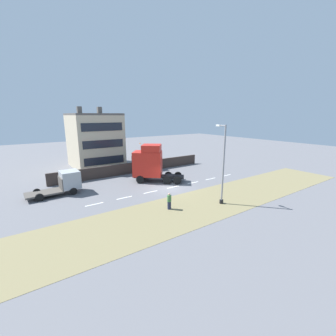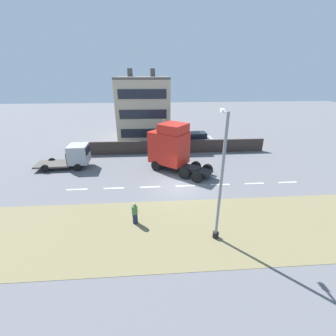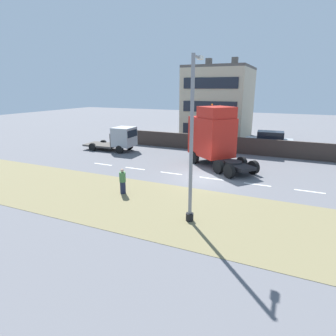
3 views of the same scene
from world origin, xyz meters
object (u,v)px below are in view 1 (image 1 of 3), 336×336
(lamp_post, at_px, (223,169))
(pedestrian, at_px, (169,201))
(lorry_cab, at_px, (150,163))
(parked_car, at_px, (149,162))
(flatbed_truck, at_px, (66,182))

(lamp_post, relative_size, pedestrian, 4.88)
(lorry_cab, bearing_deg, parked_car, 9.86)
(flatbed_truck, relative_size, pedestrian, 3.52)
(flatbed_truck, xyz_separation_m, lamp_post, (-11.98, -12.02, 2.20))
(parked_car, bearing_deg, lamp_post, 169.22)
(lamp_post, bearing_deg, parked_car, -6.41)
(flatbed_truck, xyz_separation_m, parked_car, (5.73, -14.01, -0.28))
(flatbed_truck, height_order, lamp_post, lamp_post)
(lorry_cab, relative_size, lamp_post, 0.84)
(lamp_post, bearing_deg, pedestrian, 70.83)
(parked_car, xyz_separation_m, lamp_post, (-17.71, 1.99, 2.49))
(lorry_cab, distance_m, pedestrian, 9.68)
(lorry_cab, relative_size, parked_car, 1.38)
(flatbed_truck, relative_size, parked_car, 1.19)
(lamp_post, distance_m, pedestrian, 6.02)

